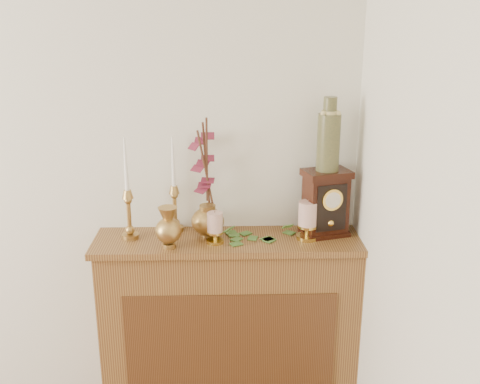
{
  "coord_description": "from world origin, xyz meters",
  "views": [
    {
      "loc": [
        1.38,
        -0.28,
        1.92
      ],
      "look_at": [
        1.45,
        2.05,
        1.17
      ],
      "focal_mm": 42.0,
      "sensor_mm": 36.0,
      "label": 1
    }
  ],
  "objects_px": {
    "candlestick_left": "(128,206)",
    "ceramic_vase": "(329,138)",
    "bud_vase": "(168,228)",
    "ginger_jar": "(205,181)",
    "candlestick_center": "(175,201)",
    "mantel_clock": "(326,204)"
  },
  "relations": [
    {
      "from": "candlestick_left",
      "to": "ceramic_vase",
      "type": "bearing_deg",
      "value": 1.33
    },
    {
      "from": "bud_vase",
      "to": "ginger_jar",
      "type": "height_order",
      "value": "ginger_jar"
    },
    {
      "from": "candlestick_left",
      "to": "ginger_jar",
      "type": "xyz_separation_m",
      "value": [
        0.34,
        0.05,
        0.1
      ]
    },
    {
      "from": "candlestick_center",
      "to": "ginger_jar",
      "type": "xyz_separation_m",
      "value": [
        0.14,
        -0.03,
        0.1
      ]
    },
    {
      "from": "ginger_jar",
      "to": "mantel_clock",
      "type": "bearing_deg",
      "value": -3.8
    },
    {
      "from": "candlestick_center",
      "to": "candlestick_left",
      "type": "bearing_deg",
      "value": -156.14
    },
    {
      "from": "mantel_clock",
      "to": "ginger_jar",
      "type": "bearing_deg",
      "value": 160.12
    },
    {
      "from": "candlestick_center",
      "to": "ginger_jar",
      "type": "relative_size",
      "value": 0.8
    },
    {
      "from": "mantel_clock",
      "to": "bud_vase",
      "type": "bearing_deg",
      "value": 174.54
    },
    {
      "from": "ginger_jar",
      "to": "ceramic_vase",
      "type": "height_order",
      "value": "ceramic_vase"
    },
    {
      "from": "candlestick_left",
      "to": "candlestick_center",
      "type": "relative_size",
      "value": 1.04
    },
    {
      "from": "mantel_clock",
      "to": "candlestick_center",
      "type": "bearing_deg",
      "value": 158.15
    },
    {
      "from": "ginger_jar",
      "to": "ceramic_vase",
      "type": "distance_m",
      "value": 0.59
    },
    {
      "from": "candlestick_left",
      "to": "ginger_jar",
      "type": "height_order",
      "value": "ginger_jar"
    },
    {
      "from": "ginger_jar",
      "to": "ceramic_vase",
      "type": "xyz_separation_m",
      "value": [
        0.55,
        -0.03,
        0.2
      ]
    },
    {
      "from": "ginger_jar",
      "to": "candlestick_left",
      "type": "bearing_deg",
      "value": -170.92
    },
    {
      "from": "mantel_clock",
      "to": "ceramic_vase",
      "type": "bearing_deg",
      "value": 90.0
    },
    {
      "from": "bud_vase",
      "to": "mantel_clock",
      "type": "xyz_separation_m",
      "value": [
        0.71,
        0.13,
        0.06
      ]
    },
    {
      "from": "candlestick_center",
      "to": "ceramic_vase",
      "type": "height_order",
      "value": "ceramic_vase"
    },
    {
      "from": "ceramic_vase",
      "to": "ginger_jar",
      "type": "bearing_deg",
      "value": 176.48
    },
    {
      "from": "candlestick_left",
      "to": "candlestick_center",
      "type": "xyz_separation_m",
      "value": [
        0.2,
        0.09,
        -0.01
      ]
    },
    {
      "from": "ceramic_vase",
      "to": "candlestick_center",
      "type": "bearing_deg",
      "value": 174.45
    }
  ]
}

